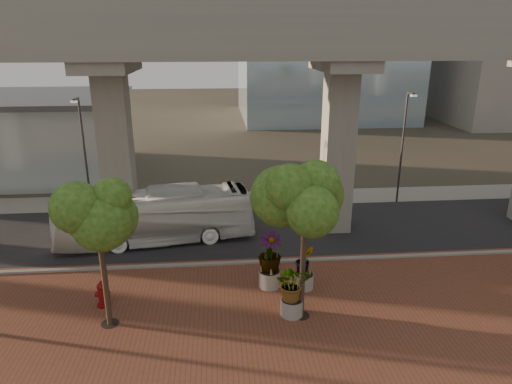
{
  "coord_description": "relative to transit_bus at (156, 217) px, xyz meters",
  "views": [
    {
      "loc": [
        -0.67,
        -22.15,
        10.66
      ],
      "look_at": [
        1.31,
        0.5,
        2.91
      ],
      "focal_mm": 32.0,
      "sensor_mm": 36.0,
      "label": 1
    }
  ],
  "objects": [
    {
      "name": "streetlamp_east",
      "position": [
        15.43,
        4.78,
        2.86
      ],
      "size": [
        0.37,
        1.07,
        7.39
      ],
      "color": "#2F2E33",
      "rests_on": "ground"
    },
    {
      "name": "street_tree_near_west",
      "position": [
        -0.97,
        -7.65,
        3.28
      ],
      "size": [
        3.34,
        3.34,
        6.22
      ],
      "color": "#463628",
      "rests_on": "ground"
    },
    {
      "name": "planter_front",
      "position": [
        6.19,
        -7.66,
        -0.06
      ],
      "size": [
        2.0,
        2.0,
        2.2
      ],
      "color": "gray",
      "rests_on": "ground"
    },
    {
      "name": "asphalt_road",
      "position": [
        4.05,
        0.89,
        -1.44
      ],
      "size": [
        90.0,
        8.0,
        0.04
      ],
      "primitive_type": "cube",
      "color": "black",
      "rests_on": "ground"
    },
    {
      "name": "planter_right",
      "position": [
        5.55,
        -5.37,
        0.14
      ],
      "size": [
        2.38,
        2.38,
        2.54
      ],
      "color": "#ACA89B",
      "rests_on": "ground"
    },
    {
      "name": "street_tree_near_east",
      "position": [
        6.55,
        -7.76,
        3.3
      ],
      "size": [
        3.64,
        3.64,
        6.38
      ],
      "color": "#463628",
      "rests_on": "ground"
    },
    {
      "name": "ground",
      "position": [
        4.05,
        -1.11,
        -1.46
      ],
      "size": [
        160.0,
        160.0,
        0.0
      ],
      "primitive_type": "plane",
      "color": "#373428",
      "rests_on": "ground"
    },
    {
      "name": "curb_strip",
      "position": [
        4.05,
        -3.11,
        -1.38
      ],
      "size": [
        70.0,
        0.25,
        0.16
      ],
      "primitive_type": "cube",
      "color": "gray",
      "rests_on": "ground"
    },
    {
      "name": "transit_viaduct",
      "position": [
        4.05,
        0.89,
        5.83
      ],
      "size": [
        72.0,
        5.6,
        12.4
      ],
      "color": "gray",
      "rests_on": "ground"
    },
    {
      "name": "streetlamp_west",
      "position": [
        -4.73,
        4.74,
        2.79
      ],
      "size": [
        0.36,
        1.05,
        7.26
      ],
      "color": "#2C2C31",
      "rests_on": "ground"
    },
    {
      "name": "fire_hydrant",
      "position": [
        -1.5,
        -6.33,
        -0.84
      ],
      "size": [
        0.58,
        0.52,
        1.15
      ],
      "color": "maroon",
      "rests_on": "ground"
    },
    {
      "name": "far_sidewalk",
      "position": [
        4.05,
        6.39,
        -1.43
      ],
      "size": [
        90.0,
        3.0,
        0.06
      ],
      "primitive_type": "cube",
      "color": "gray",
      "rests_on": "ground"
    },
    {
      "name": "transit_bus",
      "position": [
        0.0,
        0.0,
        0.0
      ],
      "size": [
        10.68,
        3.88,
        2.91
      ],
      "primitive_type": "imported",
      "rotation": [
        0.0,
        0.0,
        1.71
      ],
      "color": "white",
      "rests_on": "ground"
    },
    {
      "name": "brick_plaza",
      "position": [
        4.05,
        -9.11,
        -1.43
      ],
      "size": [
        70.0,
        13.0,
        0.06
      ],
      "primitive_type": "cube",
      "color": "brown",
      "rests_on": "ground"
    },
    {
      "name": "planter_left",
      "position": [
        7.05,
        -5.65,
        -0.12
      ],
      "size": [
        1.9,
        1.9,
        2.09
      ],
      "color": "#A9A498",
      "rests_on": "ground"
    }
  ]
}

